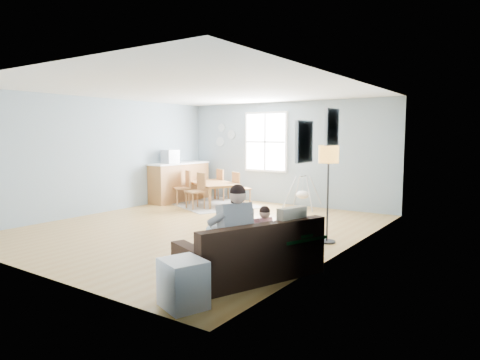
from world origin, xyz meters
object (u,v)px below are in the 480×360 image
Objects in this scene: father at (230,228)px; dining_table at (212,193)px; baby_swing at (303,194)px; floor_lamp at (328,162)px; storage_cube at (183,283)px; monitor at (170,157)px; chair_nw at (223,183)px; toddler at (261,227)px; chair_ne at (239,186)px; sofa at (253,258)px; chair_se at (198,189)px; counter at (180,182)px; chair_sw at (184,185)px.

dining_table is at bearing 130.62° from father.
floor_lamp is at bearing -56.78° from baby_swing.
floor_lamp is at bearing 87.23° from storage_cube.
storage_cube is 1.33× the size of monitor.
father is at bearing -52.50° from chair_nw.
toddler reaches higher than chair_ne.
sofa is 2.28× the size of chair_nw.
counter reaches higher than chair_se.
chair_nw is at bearing 127.50° from father.
father reaches higher than storage_cube.
chair_nw is 1.02× the size of chair_ne.
counter is (-1.24, 0.68, 0.04)m from chair_se.
dining_table is at bearing 134.70° from toddler.
floor_lamp is 1.83× the size of baby_swing.
floor_lamp reaches higher than chair_se.
counter is 3.50m from baby_swing.
dining_table is at bearing 2.30° from counter.
chair_nw is (-4.04, 5.26, -0.16)m from father.
monitor is at bearing -161.18° from baby_swing.
dining_table is at bearing 133.39° from sofa.
chair_sw is 1.01× the size of chair_nw.
chair_nw is (-4.25, 5.06, 0.24)m from sofa.
dining_table reaches higher than storage_cube.
father reaches higher than toddler.
sofa is at bearing -39.98° from chair_sw.
monitor reaches higher than chair_nw.
chair_ne is (-3.35, 5.91, 0.23)m from storage_cube.
counter is at bearing 158.81° from floor_lamp.
toddler is at bearing -40.82° from chair_se.
sofa is at bearing 44.14° from father.
baby_swing is (1.66, 0.39, -0.12)m from chair_ne.
floor_lamp reaches higher than sofa.
toddler is at bearing 62.03° from father.
monitor is (-0.46, -0.04, 0.75)m from chair_sw.
chair_sw is at bearing 160.30° from floor_lamp.
toddler is 6.62m from counter.
chair_se is (-3.96, 3.42, -0.12)m from toddler.
chair_se is 1.41m from counter.
floor_lamp is at bearing 88.31° from toddler.
chair_se is (0.14, -0.72, 0.21)m from dining_table.
toddler is 0.81× the size of chair_sw.
baby_swing reaches higher than sofa.
floor_lamp is 2.85× the size of storage_cube.
monitor is (-5.20, 3.93, 0.99)m from sofa.
monitor reaches higher than sofa.
chair_sw is at bearing -150.30° from chair_ne.
toddler is 5.68m from chair_ne.
father is 6.50m from monitor.
counter is at bearing -166.88° from baby_swing.
father is 5.36m from chair_se.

